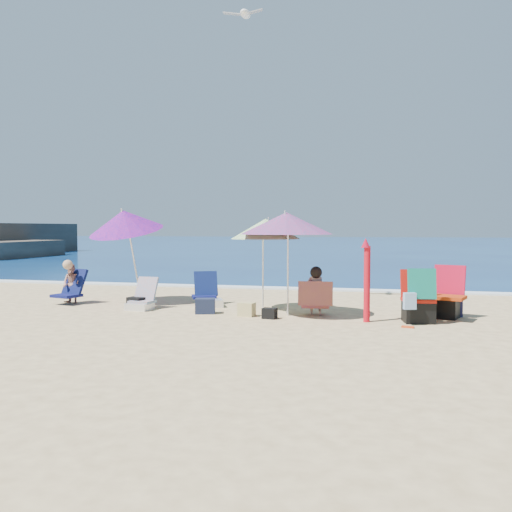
% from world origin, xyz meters
% --- Properties ---
extents(ground, '(120.00, 120.00, 0.00)m').
position_xyz_m(ground, '(0.00, 0.00, 0.00)').
color(ground, '#D8BC84').
rests_on(ground, ground).
extents(sea, '(120.00, 80.00, 0.12)m').
position_xyz_m(sea, '(0.00, 45.00, -0.05)').
color(sea, navy).
rests_on(sea, ground).
extents(foam, '(120.00, 0.50, 0.04)m').
position_xyz_m(foam, '(0.00, 5.10, 0.02)').
color(foam, white).
rests_on(foam, ground).
extents(umbrella_turquoise, '(2.04, 2.04, 1.96)m').
position_xyz_m(umbrella_turquoise, '(0.35, 0.70, 1.73)').
color(umbrella_turquoise, white).
rests_on(umbrella_turquoise, ground).
extents(umbrella_striped, '(1.84, 1.84, 1.86)m').
position_xyz_m(umbrella_striped, '(-0.18, 1.34, 1.62)').
color(umbrella_striped, white).
rests_on(umbrella_striped, ground).
extents(umbrella_blue, '(1.95, 1.99, 2.19)m').
position_xyz_m(umbrella_blue, '(-3.35, 1.60, 1.79)').
color(umbrella_blue, silver).
rests_on(umbrella_blue, ground).
extents(furled_umbrella, '(0.17, 0.16, 1.47)m').
position_xyz_m(furled_umbrella, '(1.82, 0.40, 0.81)').
color(furled_umbrella, red).
rests_on(furled_umbrella, ground).
extents(chair_navy, '(0.85, 0.90, 0.71)m').
position_xyz_m(chair_navy, '(-1.50, 1.65, 0.19)').
color(chair_navy, '#0D124B').
rests_on(chair_navy, ground).
extents(chair_rainbow, '(0.53, 0.62, 0.64)m').
position_xyz_m(chair_rainbow, '(-2.63, 0.86, 0.17)').
color(chair_rainbow, '#E66851').
rests_on(chair_rainbow, ground).
extents(camp_chair_left, '(0.72, 0.94, 0.96)m').
position_xyz_m(camp_chair_left, '(3.20, 1.16, 0.29)').
color(camp_chair_left, '#9E2C0B').
rests_on(camp_chair_left, ground).
extents(camp_chair_right, '(0.60, 0.78, 0.96)m').
position_xyz_m(camp_chair_right, '(2.70, 0.54, 0.35)').
color(camp_chair_right, '#B2160C').
rests_on(camp_chair_right, ground).
extents(person_center, '(0.65, 0.57, 0.93)m').
position_xyz_m(person_center, '(0.87, 0.86, 0.45)').
color(person_center, tan).
rests_on(person_center, ground).
extents(person_left, '(0.68, 0.70, 0.96)m').
position_xyz_m(person_left, '(-4.49, 1.31, 0.44)').
color(person_left, '#AB7466').
rests_on(person_left, ground).
extents(bag_navy_a, '(0.43, 0.36, 0.29)m').
position_xyz_m(bag_navy_a, '(-1.22, 0.66, 0.14)').
color(bag_navy_a, '#192038').
rests_on(bag_navy_a, ground).
extents(bag_black_a, '(0.38, 0.32, 0.24)m').
position_xyz_m(bag_black_a, '(-2.77, 0.89, 0.12)').
color(bag_black_a, black).
rests_on(bag_black_a, ground).
extents(bag_tan, '(0.33, 0.26, 0.25)m').
position_xyz_m(bag_tan, '(-0.37, 0.54, 0.13)').
color(bag_tan, tan).
rests_on(bag_tan, ground).
extents(bag_navy_b, '(0.52, 0.50, 0.32)m').
position_xyz_m(bag_navy_b, '(3.28, 1.32, 0.16)').
color(bag_navy_b, '#171733').
rests_on(bag_navy_b, ground).
extents(bag_black_b, '(0.28, 0.22, 0.19)m').
position_xyz_m(bag_black_b, '(0.10, 0.35, 0.10)').
color(bag_black_b, black).
rests_on(bag_black_b, ground).
extents(orange_item, '(0.21, 0.12, 0.03)m').
position_xyz_m(orange_item, '(2.51, -0.01, 0.01)').
color(orange_item, '#DA4317').
rests_on(orange_item, ground).
extents(seagull, '(0.87, 0.41, 0.16)m').
position_xyz_m(seagull, '(-0.81, 2.17, 6.17)').
color(seagull, white).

